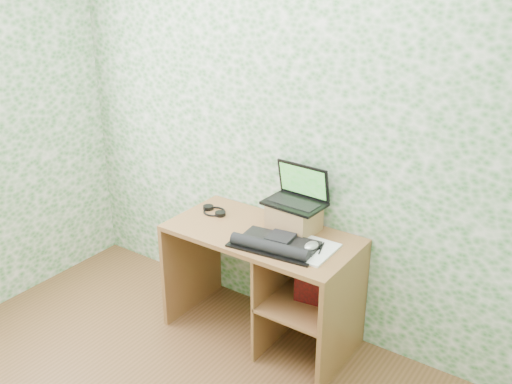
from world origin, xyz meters
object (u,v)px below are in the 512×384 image
Objects in this scene: riser at (294,217)px; laptop at (298,194)px; keyboard at (276,244)px; notepad at (314,251)px; desk at (274,272)px.

laptop is at bearing 90.00° from riser.
laptop is at bearing 90.03° from keyboard.
riser is at bearing 90.99° from keyboard.
laptop reaches higher than notepad.
desk is at bearing 117.30° from keyboard.
keyboard is 0.23m from notepad.
desk is 3.23× the size of laptop.
riser reaches higher than keyboard.
desk is at bearing -109.86° from laptop.
notepad is (0.31, -0.06, 0.28)m from desk.
notepad is (0.24, -0.22, -0.22)m from laptop.
riser reaches higher than desk.
riser is 0.76× the size of laptop.
notepad is at bearing -38.84° from laptop.
laptop reaches higher than keyboard.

